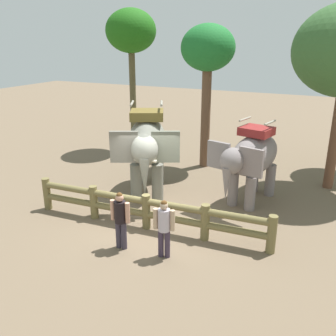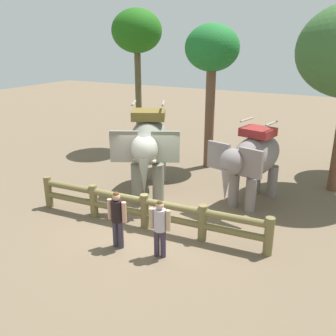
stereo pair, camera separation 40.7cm
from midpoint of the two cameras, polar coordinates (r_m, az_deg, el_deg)
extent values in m
plane|color=brown|center=(11.10, -4.00, -8.88)|extent=(60.00, 60.00, 0.00)
cylinder|color=brown|center=(12.59, -19.10, -3.77)|extent=(0.24, 0.24, 1.05)
cylinder|color=brown|center=(11.57, -12.39, -5.19)|extent=(0.24, 0.24, 1.05)
cylinder|color=brown|center=(10.74, -4.47, -6.76)|extent=(0.24, 0.24, 1.05)
cylinder|color=brown|center=(10.15, 4.61, -8.39)|extent=(0.24, 0.24, 1.05)
cylinder|color=brown|center=(9.85, 14.60, -9.93)|extent=(0.24, 0.24, 1.05)
cylinder|color=brown|center=(10.77, -4.46, -7.12)|extent=(7.06, 0.65, 0.20)
cylinder|color=brown|center=(10.60, -4.52, -5.18)|extent=(7.06, 0.65, 0.20)
cylinder|color=gray|center=(12.45, -2.57, -2.28)|extent=(0.39, 0.39, 1.31)
cylinder|color=gray|center=(12.50, -5.86, -2.28)|extent=(0.39, 0.39, 1.31)
cylinder|color=gray|center=(14.11, -2.32, 0.36)|extent=(0.39, 0.39, 1.31)
cylinder|color=gray|center=(14.15, -5.22, 0.36)|extent=(0.39, 0.39, 1.31)
ellipsoid|color=gray|center=(12.92, -4.11, 4.22)|extent=(2.46, 3.22, 1.52)
ellipsoid|color=gray|center=(11.20, -4.67, 2.84)|extent=(1.18, 1.25, 0.93)
cube|color=gray|center=(11.27, -1.41, 3.29)|extent=(0.84, 0.50, 0.98)
cube|color=gray|center=(11.37, -7.83, 3.25)|extent=(0.84, 0.50, 0.98)
cone|color=gray|center=(11.11, -4.69, -1.36)|extent=(0.35, 0.35, 1.20)
cone|color=beige|center=(11.04, -3.83, 1.14)|extent=(0.40, 0.27, 0.17)
cone|color=beige|center=(11.06, -5.60, 1.13)|extent=(0.40, 0.27, 0.17)
cube|color=brown|center=(12.71, -4.21, 8.20)|extent=(1.43, 1.37, 0.30)
cylinder|color=#A59E8C|center=(12.62, -1.95, 9.97)|extent=(0.45, 0.83, 0.08)
cylinder|color=#A59E8C|center=(12.69, -6.54, 9.91)|extent=(0.45, 0.83, 0.08)
cylinder|color=gray|center=(12.05, 11.65, -3.89)|extent=(0.34, 0.34, 1.13)
cylinder|color=gray|center=(12.32, 9.08, -3.21)|extent=(0.34, 0.34, 1.13)
cylinder|color=gray|center=(13.35, 14.69, -1.81)|extent=(0.34, 0.34, 1.13)
cylinder|color=gray|center=(13.58, 12.31, -1.24)|extent=(0.34, 0.34, 1.13)
ellipsoid|color=gray|center=(12.47, 12.34, 2.05)|extent=(1.68, 2.74, 1.32)
ellipsoid|color=gray|center=(11.14, 8.89, 1.08)|extent=(0.90, 0.99, 0.81)
cube|color=gray|center=(10.97, 11.66, 0.88)|extent=(0.76, 0.28, 0.85)
cube|color=gray|center=(11.48, 6.80, 1.98)|extent=(0.76, 0.28, 0.85)
cone|color=gray|center=(11.12, 7.95, -2.45)|extent=(0.30, 0.30, 1.04)
cube|color=maroon|center=(12.26, 12.60, 5.59)|extent=(1.13, 1.05, 0.26)
cylinder|color=#A59E8C|center=(12.01, 14.57, 6.81)|extent=(0.24, 0.76, 0.07)
cylinder|color=#A59E8C|center=(12.38, 10.91, 7.45)|extent=(0.24, 0.76, 0.07)
cylinder|color=#38313F|center=(9.88, -8.01, -10.32)|extent=(0.15, 0.15, 0.76)
cylinder|color=#38313F|center=(9.96, -8.85, -10.10)|extent=(0.15, 0.15, 0.76)
cylinder|color=black|center=(9.61, -8.63, -6.73)|extent=(0.32, 0.32, 0.58)
cylinder|color=tan|center=(9.50, -7.50, -6.90)|extent=(0.12, 0.12, 0.55)
cylinder|color=tan|center=(9.72, -9.73, -6.40)|extent=(0.12, 0.12, 0.55)
sphere|color=tan|center=(9.45, -8.75, -4.57)|extent=(0.21, 0.21, 0.21)
sphere|color=#593819|center=(9.42, -8.76, -4.25)|extent=(0.16, 0.16, 0.16)
cylinder|color=#372C3E|center=(9.45, -1.37, -11.66)|extent=(0.14, 0.14, 0.75)
cylinder|color=#372C3E|center=(9.49, -2.36, -11.54)|extent=(0.14, 0.14, 0.75)
cylinder|color=#B8ADBD|center=(9.15, -1.91, -8.06)|extent=(0.36, 0.36, 0.57)
cylinder|color=tan|center=(9.09, -0.59, -8.13)|extent=(0.12, 0.12, 0.54)
cylinder|color=tan|center=(9.19, -3.22, -7.83)|extent=(0.12, 0.12, 0.54)
sphere|color=tan|center=(8.98, -1.94, -5.86)|extent=(0.21, 0.21, 0.21)
sphere|color=#593819|center=(8.95, -1.94, -5.53)|extent=(0.16, 0.16, 0.16)
cylinder|color=brown|center=(15.60, 5.09, 7.90)|extent=(0.39, 0.39, 4.32)
ellipsoid|color=#1D6C2B|center=(15.29, 5.41, 18.05)|extent=(2.15, 2.15, 1.83)
cylinder|color=brown|center=(14.37, 23.70, 4.43)|extent=(0.35, 0.35, 3.88)
cylinder|color=brown|center=(18.35, -6.08, 10.59)|extent=(0.30, 0.30, 4.95)
ellipsoid|color=#1E5F14|center=(18.14, -6.44, 20.36)|extent=(2.33, 2.33, 1.98)
camera|label=1|loc=(0.20, -91.01, -0.35)|focal=39.40mm
camera|label=2|loc=(0.20, 88.99, 0.35)|focal=39.40mm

